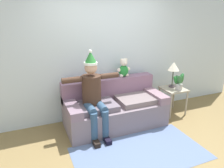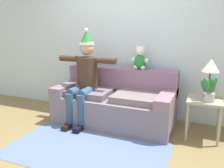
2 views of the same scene
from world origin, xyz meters
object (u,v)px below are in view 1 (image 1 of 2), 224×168
at_px(person_seated, 93,93).
at_px(side_table, 173,93).
at_px(couch, 114,108).
at_px(teddy_bear, 124,68).
at_px(table_lamp, 174,68).
at_px(potted_plant, 179,81).

bearing_deg(person_seated, side_table, 3.90).
bearing_deg(couch, teddy_bear, 39.60).
height_order(person_seated, table_lamp, person_seated).
xyz_separation_m(person_seated, side_table, (1.84, 0.13, -0.30)).
xyz_separation_m(teddy_bear, side_table, (1.04, -0.31, -0.57)).
xyz_separation_m(side_table, potted_plant, (0.04, -0.11, 0.28)).
xyz_separation_m(person_seated, table_lamp, (1.87, 0.22, 0.23)).
bearing_deg(side_table, person_seated, -176.10).
bearing_deg(teddy_bear, table_lamp, -11.17).
xyz_separation_m(couch, side_table, (1.37, -0.04, 0.13)).
relative_size(table_lamp, potted_plant, 1.48).
height_order(teddy_bear, potted_plant, teddy_bear).
distance_m(couch, teddy_bear, 0.82).
distance_m(person_seated, teddy_bear, 0.94).
xyz_separation_m(couch, potted_plant, (1.40, -0.15, 0.41)).
relative_size(person_seated, potted_plant, 4.10).
height_order(person_seated, potted_plant, person_seated).
relative_size(couch, side_table, 3.33).
bearing_deg(couch, person_seated, -160.45).
xyz_separation_m(teddy_bear, potted_plant, (1.08, -0.42, -0.29)).
bearing_deg(side_table, teddy_bear, 163.45).
distance_m(person_seated, table_lamp, 1.89).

